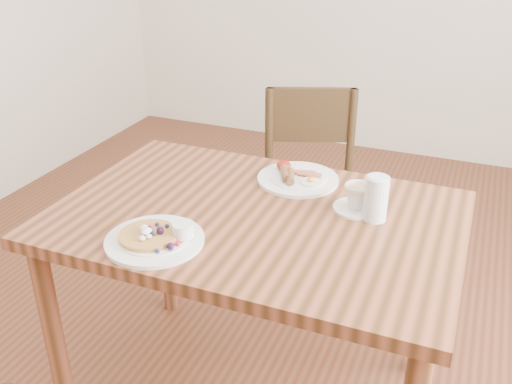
{
  "coord_description": "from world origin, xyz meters",
  "views": [
    {
      "loc": [
        0.57,
        -1.38,
        1.57
      ],
      "look_at": [
        0.0,
        0.0,
        0.82
      ],
      "focal_mm": 40.0,
      "sensor_mm": 36.0,
      "label": 1
    }
  ],
  "objects_px": {
    "pancake_plate": "(156,238)",
    "teacup_saucer": "(357,199)",
    "chair_far": "(310,184)",
    "dining_table": "(256,241)",
    "breakfast_plate": "(297,178)",
    "water_glass": "(376,198)"
  },
  "relations": [
    {
      "from": "pancake_plate",
      "to": "teacup_saucer",
      "type": "relative_size",
      "value": 1.93
    },
    {
      "from": "chair_far",
      "to": "dining_table",
      "type": "bearing_deg",
      "value": 74.16
    },
    {
      "from": "dining_table",
      "to": "pancake_plate",
      "type": "xyz_separation_m",
      "value": [
        -0.19,
        -0.26,
        0.11
      ]
    },
    {
      "from": "dining_table",
      "to": "pancake_plate",
      "type": "height_order",
      "value": "pancake_plate"
    },
    {
      "from": "chair_far",
      "to": "breakfast_plate",
      "type": "xyz_separation_m",
      "value": [
        0.1,
        -0.51,
        0.27
      ]
    },
    {
      "from": "pancake_plate",
      "to": "water_glass",
      "type": "height_order",
      "value": "water_glass"
    },
    {
      "from": "chair_far",
      "to": "breakfast_plate",
      "type": "bearing_deg",
      "value": 80.93
    },
    {
      "from": "pancake_plate",
      "to": "water_glass",
      "type": "distance_m",
      "value": 0.63
    },
    {
      "from": "breakfast_plate",
      "to": "water_glass",
      "type": "height_order",
      "value": "water_glass"
    },
    {
      "from": "chair_far",
      "to": "breakfast_plate",
      "type": "relative_size",
      "value": 3.26
    },
    {
      "from": "chair_far",
      "to": "pancake_plate",
      "type": "distance_m",
      "value": 1.06
    },
    {
      "from": "chair_far",
      "to": "water_glass",
      "type": "xyz_separation_m",
      "value": [
        0.4,
        -0.67,
        0.32
      ]
    },
    {
      "from": "teacup_saucer",
      "to": "water_glass",
      "type": "bearing_deg",
      "value": -31.83
    },
    {
      "from": "breakfast_plate",
      "to": "teacup_saucer",
      "type": "height_order",
      "value": "teacup_saucer"
    },
    {
      "from": "teacup_saucer",
      "to": "dining_table",
      "type": "bearing_deg",
      "value": -153.26
    },
    {
      "from": "dining_table",
      "to": "breakfast_plate",
      "type": "height_order",
      "value": "breakfast_plate"
    },
    {
      "from": "breakfast_plate",
      "to": "teacup_saucer",
      "type": "bearing_deg",
      "value": -27.96
    },
    {
      "from": "chair_far",
      "to": "water_glass",
      "type": "relative_size",
      "value": 6.56
    },
    {
      "from": "water_glass",
      "to": "dining_table",
      "type": "bearing_deg",
      "value": -163.55
    },
    {
      "from": "dining_table",
      "to": "breakfast_plate",
      "type": "relative_size",
      "value": 4.44
    },
    {
      "from": "pancake_plate",
      "to": "breakfast_plate",
      "type": "xyz_separation_m",
      "value": [
        0.23,
        0.52,
        -0.0
      ]
    },
    {
      "from": "water_glass",
      "to": "teacup_saucer",
      "type": "bearing_deg",
      "value": 148.17
    }
  ]
}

